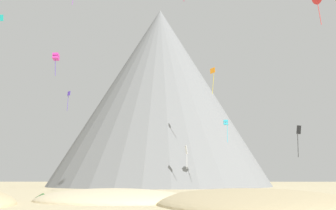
# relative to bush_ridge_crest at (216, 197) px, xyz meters

# --- Properties ---
(dune_foreground_left) EXTENTS (18.01, 15.26, 2.38)m
(dune_foreground_left) POSITION_rel_bush_ridge_crest_xyz_m (-9.81, -3.84, -0.25)
(dune_foreground_left) COLOR beige
(dune_foreground_left) RESTS_ON ground_plane
(dune_midground) EXTENTS (18.00, 27.11, 2.44)m
(dune_midground) POSITION_rel_bush_ridge_crest_xyz_m (2.68, -6.00, -0.25)
(dune_midground) COLOR #C6B284
(dune_midground) RESTS_ON ground_plane
(bush_ridge_crest) EXTENTS (2.52, 2.52, 0.51)m
(bush_ridge_crest) POSITION_rel_bush_ridge_crest_xyz_m (0.00, 0.00, 0.00)
(bush_ridge_crest) COLOR #477238
(bush_ridge_crest) RESTS_ON ground_plane
(bush_low_patch) EXTENTS (1.56, 1.56, 0.54)m
(bush_low_patch) POSITION_rel_bush_ridge_crest_xyz_m (-2.02, -7.41, 0.02)
(bush_low_patch) COLOR #668C4C
(bush_low_patch) RESTS_ON ground_plane
(bush_scatter_east) EXTENTS (2.01, 2.01, 0.50)m
(bush_scatter_east) POSITION_rel_bush_ridge_crest_xyz_m (-18.72, 2.88, -0.01)
(bush_scatter_east) COLOR #386633
(bush_scatter_east) RESTS_ON ground_plane
(bush_near_right) EXTENTS (1.54, 1.54, 0.90)m
(bush_near_right) POSITION_rel_bush_ridge_crest_xyz_m (3.49, 0.53, 0.19)
(bush_near_right) COLOR #477238
(bush_near_right) RESTS_ON ground_plane
(rock_massif) EXTENTS (79.71, 79.71, 47.94)m
(rock_massif) POSITION_rel_bush_ridge_crest_xyz_m (-9.00, 63.91, 22.22)
(rock_massif) COLOR slate
(rock_massif) RESTS_ON ground_plane
(kite_cyan_low) EXTENTS (0.86, 0.86, 4.06)m
(kite_cyan_low) POSITION_rel_bush_ridge_crest_xyz_m (4.79, 30.36, 11.69)
(kite_cyan_low) COLOR #33BCDB
(kite_orange_mid) EXTENTS (0.91, 0.95, 5.24)m
(kite_orange_mid) POSITION_rel_bush_ridge_crest_xyz_m (2.92, 33.84, 21.75)
(kite_orange_mid) COLOR orange
(kite_magenta_mid) EXTENTS (0.92, 0.99, 3.58)m
(kite_magenta_mid) POSITION_rel_bush_ridge_crest_xyz_m (-22.73, 17.38, 20.32)
(kite_magenta_mid) COLOR #D1339E
(kite_indigo_mid) EXTENTS (0.69, 0.60, 4.14)m
(kite_indigo_mid) POSITION_rel_bush_ridge_crest_xyz_m (-26.19, 37.60, 18.17)
(kite_indigo_mid) COLOR #5138B2
(kite_white_low) EXTENTS (0.53, 0.79, 4.32)m
(kite_white_low) POSITION_rel_bush_ridge_crest_xyz_m (-2.33, 33.96, 6.68)
(kite_white_low) COLOR white
(kite_black_low) EXTENTS (0.83, 0.48, 4.73)m
(kite_black_low) POSITION_rel_bush_ridge_crest_xyz_m (13.96, 17.68, 8.18)
(kite_black_low) COLOR black
(kite_teal_mid) EXTENTS (0.89, 0.25, 0.80)m
(kite_teal_mid) POSITION_rel_bush_ridge_crest_xyz_m (-25.51, 3.70, 21.08)
(kite_teal_mid) COLOR teal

